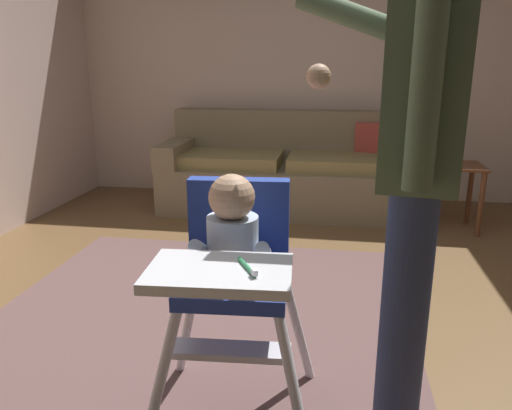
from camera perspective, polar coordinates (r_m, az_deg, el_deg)
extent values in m
cube|color=brown|center=(2.57, -0.23, -14.98)|extent=(5.89, 6.96, 0.10)
cube|color=beige|center=(4.90, 5.20, 16.94)|extent=(5.09, 0.06, 2.73)
cube|color=brown|center=(2.52, -7.50, -14.39)|extent=(2.16, 2.50, 0.01)
cube|color=#827356|center=(4.46, 3.34, 2.00)|extent=(2.15, 0.84, 0.40)
cube|color=#827356|center=(4.70, 3.85, 8.05)|extent=(2.15, 0.22, 0.46)
cube|color=#827356|center=(4.60, -8.99, 6.08)|extent=(0.20, 0.84, 0.20)
cube|color=#827356|center=(4.41, 16.33, 5.22)|extent=(0.20, 0.84, 0.20)
cube|color=olive|center=(4.42, -2.74, 5.29)|extent=(0.86, 0.60, 0.11)
cube|color=olive|center=(4.33, 9.52, 4.85)|extent=(0.86, 0.60, 0.11)
cube|color=#B24238|center=(4.57, 13.51, 7.05)|extent=(0.35, 0.17, 0.34)
cylinder|color=white|center=(1.72, -11.23, -20.32)|extent=(0.16, 0.18, 0.53)
cylinder|color=white|center=(1.66, 4.61, -21.45)|extent=(0.18, 0.16, 0.53)
cylinder|color=white|center=(2.08, -7.79, -13.28)|extent=(0.18, 0.16, 0.53)
cylinder|color=white|center=(2.03, 4.79, -13.91)|extent=(0.16, 0.18, 0.53)
cube|color=#263D98|center=(1.72, -2.52, -8.97)|extent=(0.38, 0.38, 0.05)
cube|color=#263D98|center=(1.79, -1.95, -1.77)|extent=(0.36, 0.09, 0.31)
cube|color=white|center=(1.39, -4.22, -7.78)|extent=(0.42, 0.29, 0.03)
cube|color=white|center=(1.72, -2.94, -16.40)|extent=(0.41, 0.13, 0.02)
cylinder|color=silver|center=(1.65, -2.67, -4.99)|extent=(0.18, 0.18, 0.22)
sphere|color=tan|center=(1.58, -2.81, 0.90)|extent=(0.15, 0.15, 0.15)
cylinder|color=silver|center=(1.62, -6.56, -4.98)|extent=(0.05, 0.15, 0.10)
cylinder|color=silver|center=(1.59, 0.88, -5.26)|extent=(0.05, 0.15, 0.10)
cylinder|color=#38A366|center=(1.37, -1.04, -7.12)|extent=(0.07, 0.12, 0.01)
cube|color=white|center=(1.32, -0.19, -7.73)|extent=(0.02, 0.03, 0.02)
cylinder|color=navy|center=(1.72, 16.57, -12.42)|extent=(0.14, 0.14, 0.95)
cylinder|color=navy|center=(1.61, 16.44, -14.39)|extent=(0.14, 0.14, 0.95)
cube|color=#5A6F51|center=(1.46, 18.91, 13.91)|extent=(0.26, 0.42, 0.58)
cylinder|color=#5A6F51|center=(1.65, 13.16, 19.74)|extent=(0.48, 0.14, 0.23)
sphere|color=tan|center=(1.67, 7.21, 14.47)|extent=(0.08, 0.08, 0.08)
cylinder|color=#5A6F51|center=(1.22, 19.03, 13.67)|extent=(0.07, 0.07, 0.52)
cube|color=brown|center=(4.15, 22.00, 4.21)|extent=(0.40, 0.40, 0.02)
cylinder|color=brown|center=(4.01, 19.76, 0.24)|extent=(0.04, 0.04, 0.50)
cylinder|color=brown|center=(4.09, 24.44, 0.02)|extent=(0.04, 0.04, 0.50)
cylinder|color=brown|center=(4.34, 18.99, 1.43)|extent=(0.04, 0.04, 0.50)
cylinder|color=brown|center=(4.41, 23.35, 1.22)|extent=(0.04, 0.04, 0.50)
cylinder|color=orange|center=(4.14, 21.74, 5.05)|extent=(0.07, 0.07, 0.10)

